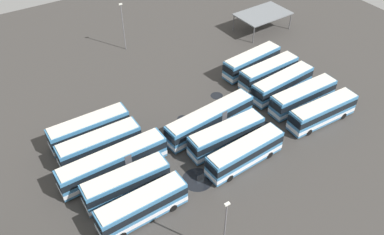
{
  "coord_description": "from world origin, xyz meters",
  "views": [
    {
      "loc": [
        24.77,
        35.11,
        38.96
      ],
      "look_at": [
        1.47,
        -1.89,
        1.57
      ],
      "focal_mm": 37.68,
      "sensor_mm": 36.0,
      "label": 1
    }
  ],
  "objects_px": {
    "bus_row0_slot2": "(282,84)",
    "bus_row0_slot3": "(303,97)",
    "bus_row1_slot2": "(210,119)",
    "bus_row2_slot4": "(142,206)",
    "maintenance_shelter": "(263,14)",
    "bus_row0_slot1": "(269,72)",
    "bus_row2_slot2": "(114,162)",
    "bus_row2_slot3": "(126,183)",
    "bus_row2_slot1": "(100,145)",
    "bus_row0_slot0": "(252,62)",
    "bus_row0_slot4": "(322,112)",
    "lamp_post_near_entrance": "(123,25)",
    "lamp_post_mid_lot": "(225,228)",
    "bus_row1_slot3": "(226,136)",
    "bus_row1_slot4": "(245,153)",
    "bus_row2_slot0": "(89,129)"
  },
  "relations": [
    {
      "from": "bus_row1_slot2",
      "to": "bus_row2_slot2",
      "type": "distance_m",
      "value": 14.95
    },
    {
      "from": "bus_row2_slot1",
      "to": "lamp_post_near_entrance",
      "type": "bearing_deg",
      "value": -121.85
    },
    {
      "from": "bus_row0_slot4",
      "to": "bus_row2_slot0",
      "type": "xyz_separation_m",
      "value": [
        29.83,
        -14.46,
        -0.0
      ]
    },
    {
      "from": "bus_row0_slot4",
      "to": "bus_row0_slot3",
      "type": "bearing_deg",
      "value": -92.21
    },
    {
      "from": "bus_row0_slot4",
      "to": "bus_row1_slot4",
      "type": "relative_size",
      "value": 0.99
    },
    {
      "from": "bus_row0_slot2",
      "to": "bus_row0_slot4",
      "type": "distance_m",
      "value": 8.24
    },
    {
      "from": "bus_row2_slot0",
      "to": "bus_row0_slot1",
      "type": "bearing_deg",
      "value": 175.19
    },
    {
      "from": "bus_row1_slot3",
      "to": "bus_row2_slot3",
      "type": "xyz_separation_m",
      "value": [
        14.94,
        0.34,
        -0.0
      ]
    },
    {
      "from": "bus_row0_slot4",
      "to": "bus_row2_slot4",
      "type": "bearing_deg",
      "value": 2.05
    },
    {
      "from": "bus_row0_slot2",
      "to": "bus_row0_slot3",
      "type": "height_order",
      "value": "same"
    },
    {
      "from": "bus_row0_slot1",
      "to": "bus_row2_slot0",
      "type": "relative_size",
      "value": 0.98
    },
    {
      "from": "bus_row2_slot0",
      "to": "lamp_post_near_entrance",
      "type": "relative_size",
      "value": 1.24
    },
    {
      "from": "bus_row1_slot2",
      "to": "bus_row0_slot2",
      "type": "bearing_deg",
      "value": -176.18
    },
    {
      "from": "bus_row0_slot0",
      "to": "bus_row0_slot3",
      "type": "bearing_deg",
      "value": 92.42
    },
    {
      "from": "maintenance_shelter",
      "to": "lamp_post_near_entrance",
      "type": "distance_m",
      "value": 27.24
    },
    {
      "from": "bus_row0_slot2",
      "to": "bus_row2_slot1",
      "type": "relative_size",
      "value": 1.04
    },
    {
      "from": "lamp_post_near_entrance",
      "to": "bus_row0_slot4",
      "type": "bearing_deg",
      "value": 114.29
    },
    {
      "from": "bus_row2_slot4",
      "to": "maintenance_shelter",
      "type": "height_order",
      "value": "bus_row2_slot4"
    },
    {
      "from": "bus_row0_slot3",
      "to": "bus_row0_slot4",
      "type": "bearing_deg",
      "value": 87.79
    },
    {
      "from": "bus_row1_slot3",
      "to": "lamp_post_mid_lot",
      "type": "bearing_deg",
      "value": 53.07
    },
    {
      "from": "maintenance_shelter",
      "to": "bus_row2_slot4",
      "type": "bearing_deg",
      "value": 34.29
    },
    {
      "from": "bus_row1_slot2",
      "to": "lamp_post_mid_lot",
      "type": "height_order",
      "value": "lamp_post_mid_lot"
    },
    {
      "from": "bus_row2_slot0",
      "to": "maintenance_shelter",
      "type": "distance_m",
      "value": 42.33
    },
    {
      "from": "bus_row0_slot4",
      "to": "lamp_post_mid_lot",
      "type": "xyz_separation_m",
      "value": [
        24.6,
        9.86,
        2.87
      ]
    },
    {
      "from": "bus_row0_slot3",
      "to": "bus_row2_slot2",
      "type": "height_order",
      "value": "same"
    },
    {
      "from": "bus_row0_slot3",
      "to": "bus_row2_slot0",
      "type": "bearing_deg",
      "value": -18.99
    },
    {
      "from": "bus_row0_slot1",
      "to": "bus_row2_slot3",
      "type": "distance_m",
      "value": 31.05
    },
    {
      "from": "bus_row1_slot3",
      "to": "bus_row1_slot4",
      "type": "bearing_deg",
      "value": 91.61
    },
    {
      "from": "bus_row0_slot1",
      "to": "bus_row1_slot2",
      "type": "distance_m",
      "value": 15.39
    },
    {
      "from": "bus_row2_slot2",
      "to": "maintenance_shelter",
      "type": "distance_m",
      "value": 44.8
    },
    {
      "from": "bus_row1_slot2",
      "to": "bus_row2_slot3",
      "type": "relative_size",
      "value": 1.35
    },
    {
      "from": "bus_row0_slot3",
      "to": "bus_row1_slot2",
      "type": "xyz_separation_m",
      "value": [
        14.76,
        -3.14,
        0.0
      ]
    },
    {
      "from": "bus_row0_slot0",
      "to": "bus_row2_slot4",
      "type": "relative_size",
      "value": 1.05
    },
    {
      "from": "bus_row1_slot2",
      "to": "bus_row2_slot3",
      "type": "height_order",
      "value": "same"
    },
    {
      "from": "bus_row0_slot1",
      "to": "bus_row2_slot2",
      "type": "distance_m",
      "value": 30.04
    },
    {
      "from": "maintenance_shelter",
      "to": "bus_row2_slot2",
      "type": "bearing_deg",
      "value": 25.89
    },
    {
      "from": "bus_row1_slot2",
      "to": "bus_row2_slot1",
      "type": "relative_size",
      "value": 1.3
    },
    {
      "from": "bus_row1_slot4",
      "to": "bus_row2_slot4",
      "type": "relative_size",
      "value": 1.05
    },
    {
      "from": "bus_row0_slot0",
      "to": "bus_row2_slot2",
      "type": "height_order",
      "value": "same"
    },
    {
      "from": "bus_row0_slot3",
      "to": "bus_row1_slot2",
      "type": "distance_m",
      "value": 15.09
    },
    {
      "from": "bus_row2_slot3",
      "to": "bus_row0_slot3",
      "type": "bearing_deg",
      "value": -177.75
    },
    {
      "from": "bus_row0_slot4",
      "to": "lamp_post_near_entrance",
      "type": "height_order",
      "value": "lamp_post_near_entrance"
    },
    {
      "from": "bus_row0_slot3",
      "to": "maintenance_shelter",
      "type": "relative_size",
      "value": 1.08
    },
    {
      "from": "bus_row1_slot2",
      "to": "bus_row2_slot3",
      "type": "xyz_separation_m",
      "value": [
        15.05,
        4.31,
        -0.0
      ]
    },
    {
      "from": "bus_row2_slot1",
      "to": "bus_row0_slot3",
      "type": "bearing_deg",
      "value": 167.57
    },
    {
      "from": "bus_row1_slot2",
      "to": "bus_row0_slot4",
      "type": "bearing_deg",
      "value": 153.51
    },
    {
      "from": "bus_row0_slot0",
      "to": "bus_row2_slot0",
      "type": "relative_size",
      "value": 1.01
    },
    {
      "from": "bus_row1_slot2",
      "to": "bus_row0_slot0",
      "type": "bearing_deg",
      "value": -149.02
    },
    {
      "from": "bus_row0_slot0",
      "to": "bus_row2_slot2",
      "type": "xyz_separation_m",
      "value": [
        29.21,
        8.97,
        0.0
      ]
    },
    {
      "from": "lamp_post_near_entrance",
      "to": "bus_row2_slot1",
      "type": "bearing_deg",
      "value": 58.15
    }
  ]
}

